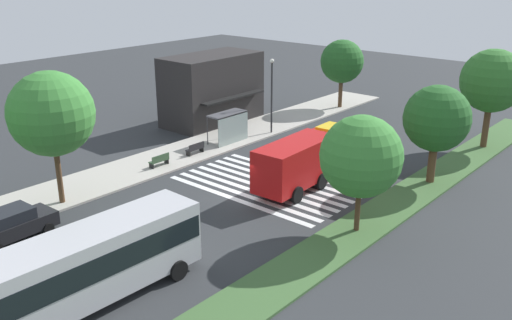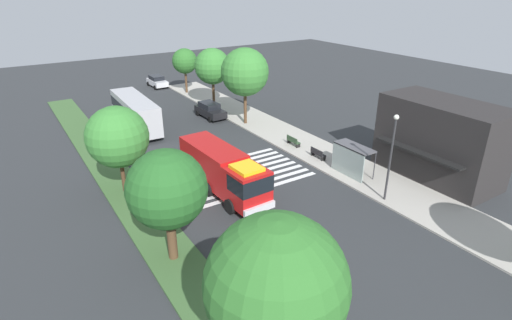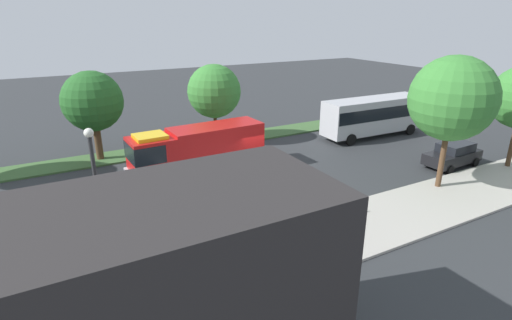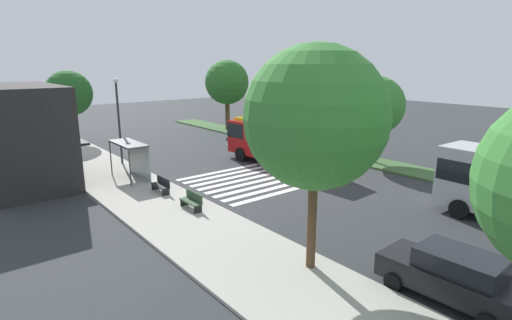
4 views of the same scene
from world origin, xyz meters
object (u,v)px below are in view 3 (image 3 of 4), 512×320
parked_car_mid (453,154)px  median_tree_far_west (214,91)px  street_lamp (98,194)px  bus_stop_shelter (212,222)px  fire_truck (194,149)px  bench_near_shelter (287,227)px  median_tree_west (92,102)px  sidewalk_tree_center (453,99)px  bench_west_of_shelter (343,210)px  transit_bus (374,114)px

parked_car_mid → median_tree_far_west: bearing=-49.2°
street_lamp → bus_stop_shelter: bearing=170.0°
fire_truck → bench_near_shelter: size_ratio=6.01×
parked_car_mid → median_tree_far_west: size_ratio=0.70×
parked_car_mid → bench_near_shelter: bearing=6.7°
median_tree_far_west → median_tree_west: median_tree_west is taller
fire_truck → sidewalk_tree_center: (-13.00, 9.70, 3.92)m
street_lamp → sidewalk_tree_center: sidewalk_tree_center is taller
sidewalk_tree_center → median_tree_far_west: bearing=-61.6°
fire_truck → bench_west_of_shelter: 11.23m
bench_west_of_shelter → parked_car_mid: bearing=-168.3°
street_lamp → median_tree_far_west: bearing=-126.6°
sidewalk_tree_center → median_tree_far_west: (8.70, -16.07, -1.34)m
bus_stop_shelter → transit_bus: bearing=-151.4°
bench_near_shelter → median_tree_far_west: median_tree_far_west is taller
bus_stop_shelter → bench_near_shelter: bus_stop_shelter is taller
bench_west_of_shelter → sidewalk_tree_center: bearing=-177.2°
bus_stop_shelter → median_tree_far_west: bearing=-113.7°
parked_car_mid → bench_near_shelter: size_ratio=2.91×
bus_stop_shelter → bench_west_of_shelter: bearing=179.9°
transit_bus → bench_near_shelter: 20.12m
bench_near_shelter → street_lamp: (8.44, -0.80, 3.36)m
fire_truck → bus_stop_shelter: bearing=71.3°
transit_bus → bench_west_of_shelter: transit_bus is taller
street_lamp → median_tree_west: median_tree_west is taller
sidewalk_tree_center → median_tree_west: 24.45m
street_lamp → median_tree_west: size_ratio=0.97×
fire_truck → parked_car_mid: 18.92m
bench_west_of_shelter → sidewalk_tree_center: size_ratio=0.19×
parked_car_mid → transit_bus: (-0.37, -8.64, 1.19)m
median_tree_far_west → bench_west_of_shelter: bearing=91.5°
bus_stop_shelter → sidewalk_tree_center: sidewalk_tree_center is taller
parked_car_mid → transit_bus: bearing=-94.9°
bus_stop_shelter → sidewalk_tree_center: bearing=-178.6°
bus_stop_shelter → median_tree_west: 16.86m
bus_stop_shelter → street_lamp: (4.44, -0.79, 2.06)m
fire_truck → median_tree_west: 8.76m
bus_stop_shelter → street_lamp: size_ratio=0.54×
median_tree_west → sidewalk_tree_center: bearing=138.8°
fire_truck → street_lamp: 12.02m
sidewalk_tree_center → median_tree_far_west: size_ratio=1.25×
parked_car_mid → street_lamp: 24.94m
bus_stop_shelter → bench_near_shelter: size_ratio=2.19×
fire_truck → bench_near_shelter: (-1.09, 10.10, -1.34)m
bus_stop_shelter → median_tree_west: size_ratio=0.52×
bench_west_of_shelter → fire_truck: bearing=-64.9°
bench_near_shelter → bench_west_of_shelter: same height
fire_truck → transit_bus: transit_bus is taller
fire_truck → sidewalk_tree_center: 16.69m
bus_stop_shelter → street_lamp: bearing=-10.0°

